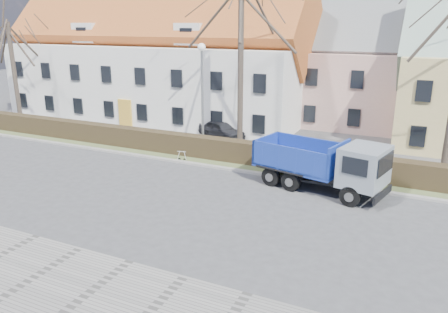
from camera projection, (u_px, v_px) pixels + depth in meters
The scene contains 13 objects.
ground at pixel (208, 202), 20.46m from camera, with size 120.00×120.00×0.00m, color #404042.
sidewalk_near at pixel (79, 301), 13.09m from camera, with size 80.00×5.00×0.08m, color gray.
curb_far at pixel (245, 171), 24.42m from camera, with size 80.00×0.30×0.12m, color gray.
grass_strip at pixel (256, 164), 25.81m from camera, with size 80.00×3.00×0.10m, color #4D5B33.
hedge at pixel (255, 155), 25.46m from camera, with size 60.00×0.90×1.30m, color #2D2316.
building_white at pixel (158, 62), 38.17m from camera, with size 26.80×10.80×9.50m, color silver, non-canonical shape.
building_pink at pixel (365, 75), 34.98m from camera, with size 10.80×8.80×8.00m, color tan, non-canonical shape.
tree_0 at pixel (13, 62), 35.25m from camera, with size 7.20×7.20×9.90m, color #382F27, non-canonical shape.
tree_1 at pixel (241, 52), 26.76m from camera, with size 9.20×9.20×12.65m, color #382F27, non-canonical shape.
dump_truck at pixel (315, 163), 21.71m from camera, with size 6.77×2.52×2.71m, color navy, non-canonical shape.
streetlight at pixel (202, 99), 27.08m from camera, with size 0.54×0.54×6.94m, color gray, non-canonical shape.
cart_frame at pixel (178, 155), 26.40m from camera, with size 0.76×0.44×0.70m, color silver, non-canonical shape.
parked_car_a at pixel (221, 130), 31.41m from camera, with size 1.53×3.80×1.29m, color #232328.
Camera 1 is at (8.69, -16.83, 8.06)m, focal length 35.00 mm.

